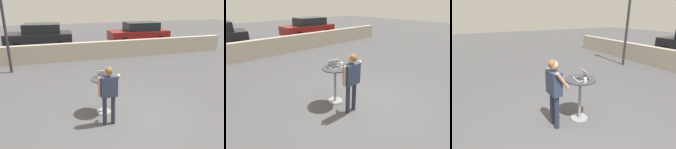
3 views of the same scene
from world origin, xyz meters
TOP-DOWN VIEW (x-y plane):
  - ground_plane at (0.00, 0.00)m, footprint 50.00×50.00m
  - cafe_table at (-0.46, 0.56)m, footprint 0.73×0.73m
  - laptop at (-0.45, 0.59)m, footprint 0.36×0.37m
  - coffee_mug at (-0.23, 0.54)m, footprint 0.11×0.07m
  - standing_person at (-0.49, -0.10)m, footprint 0.56×0.35m

SIDE VIEW (x-z plane):
  - ground_plane at x=0.00m, z-range 0.00..0.00m
  - cafe_table at x=-0.46m, z-range 0.20..1.25m
  - standing_person at x=-0.49m, z-range 0.21..1.79m
  - laptop at x=-0.45m, z-range 0.99..1.19m
  - coffee_mug at x=-0.23m, z-range 1.05..1.15m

